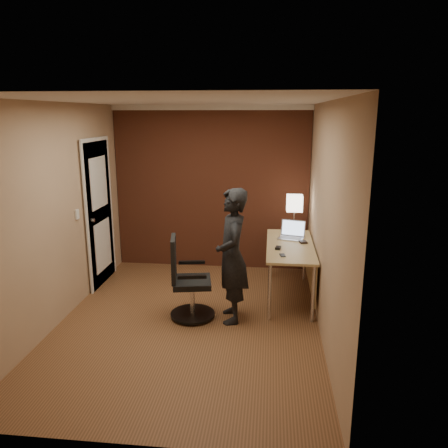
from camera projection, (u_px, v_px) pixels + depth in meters
The scene contains 9 objects.
room at pixel (189, 185), 6.31m from camera, with size 4.00×4.00×4.00m.
desk at pixel (295, 254), 5.65m from camera, with size 0.60×1.50×0.73m.
desk_lamp at pixel (295, 204), 6.10m from camera, with size 0.22×0.22×0.54m.
laptop at pixel (292, 233), 5.92m from camera, with size 0.39×0.34×0.23m.
mouse at pixel (278, 248), 5.43m from camera, with size 0.06×0.10×0.03m, color black.
phone at pixel (282, 255), 5.19m from camera, with size 0.06×0.12×0.01m, color black.
wallet at pixel (303, 242), 5.70m from camera, with size 0.09×0.11×0.02m, color black.
office_chair at pixel (187, 283), 5.13m from camera, with size 0.53×0.59×0.97m.
person at pixel (232, 256), 5.00m from camera, with size 0.57×0.38×1.57m, color black.
Camera 1 is at (0.91, -4.63, 2.37)m, focal length 35.00 mm.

